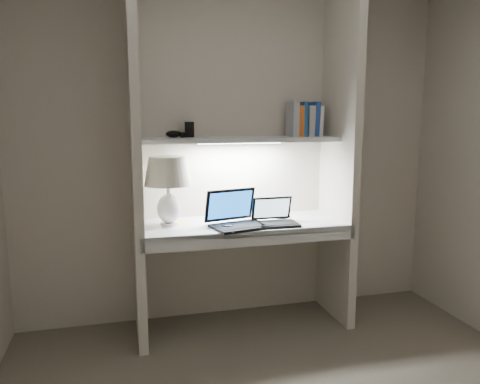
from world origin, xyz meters
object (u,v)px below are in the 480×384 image
object	(u,v)px
laptop_main	(236,218)
speaker	(245,205)
laptop_netbook	(275,218)
table_lamp	(168,179)
book_row	(304,120)

from	to	relation	value
laptop_main	speaker	size ratio (longest dim) A/B	2.76
laptop_netbook	speaker	size ratio (longest dim) A/B	1.83
table_lamp	laptop_main	xyz separation A→B (m)	(0.44, -0.13, -0.26)
laptop_netbook	speaker	xyz separation A→B (m)	(-0.13, 0.33, 0.04)
laptop_main	speaker	bearing A→B (deg)	51.65
table_lamp	book_row	xyz separation A→B (m)	(1.02, 0.10, 0.39)
speaker	book_row	size ratio (longest dim) A/B	0.62
laptop_main	speaker	world-z (taller)	laptop_main
laptop_netbook	book_row	bearing A→B (deg)	39.70
laptop_netbook	speaker	bearing A→B (deg)	110.99
laptop_main	book_row	distance (m)	0.91
book_row	laptop_main	bearing A→B (deg)	-157.82
table_lamp	book_row	distance (m)	1.10
laptop_netbook	speaker	distance (m)	0.36
laptop_main	book_row	size ratio (longest dim) A/B	1.70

